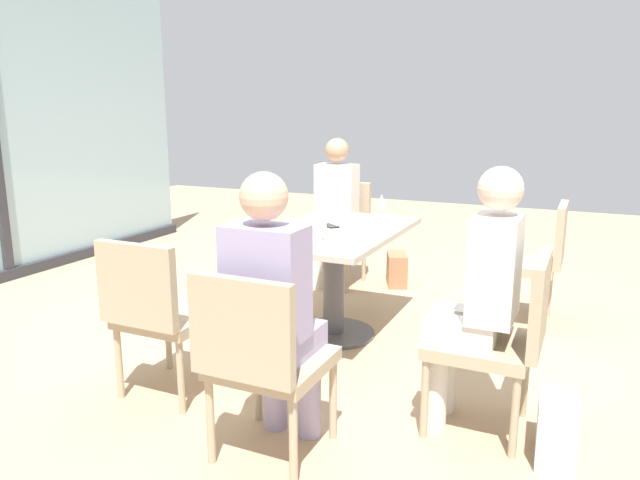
# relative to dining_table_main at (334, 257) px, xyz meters

# --- Properties ---
(ground_plane) EXTENTS (12.00, 12.00, 0.00)m
(ground_plane) POSITION_rel_dining_table_main_xyz_m (0.00, 0.00, -0.54)
(ground_plane) COLOR tan
(dining_table_main) EXTENTS (1.33, 0.81, 0.73)m
(dining_table_main) POSITION_rel_dining_table_main_xyz_m (0.00, 0.00, 0.00)
(dining_table_main) COLOR #BCB29E
(dining_table_main) RESTS_ON ground_plane
(chair_front_left) EXTENTS (0.46, 0.50, 0.87)m
(chair_front_left) POSITION_rel_dining_table_main_xyz_m (-0.80, -1.19, -0.04)
(chair_front_left) COLOR tan
(chair_front_left) RESTS_ON ground_plane
(chair_far_right) EXTENTS (0.50, 0.46, 0.87)m
(chair_far_right) POSITION_rel_dining_table_main_xyz_m (1.19, 0.47, -0.04)
(chair_far_right) COLOR tan
(chair_far_right) RESTS_ON ground_plane
(chair_side_end) EXTENTS (0.50, 0.46, 0.87)m
(chair_side_end) POSITION_rel_dining_table_main_xyz_m (-1.48, -0.31, -0.04)
(chair_side_end) COLOR tan
(chair_side_end) RESTS_ON ground_plane
(chair_front_right) EXTENTS (0.46, 0.50, 0.87)m
(chair_front_right) POSITION_rel_dining_table_main_xyz_m (0.80, -1.19, -0.04)
(chair_front_right) COLOR tan
(chair_front_right) RESTS_ON ground_plane
(chair_far_left) EXTENTS (0.50, 0.46, 0.87)m
(chair_far_left) POSITION_rel_dining_table_main_xyz_m (-1.19, 0.47, -0.04)
(chair_far_left) COLOR tan
(chair_far_left) RESTS_ON ground_plane
(person_front_left) EXTENTS (0.34, 0.39, 1.26)m
(person_front_left) POSITION_rel_dining_table_main_xyz_m (-0.80, -1.08, 0.16)
(person_front_left) COLOR silver
(person_front_left) RESTS_ON ground_plane
(person_far_right) EXTENTS (0.39, 0.34, 1.26)m
(person_far_right) POSITION_rel_dining_table_main_xyz_m (1.08, 0.47, 0.16)
(person_far_right) COLOR silver
(person_far_right) RESTS_ON ground_plane
(person_side_end) EXTENTS (0.39, 0.34, 1.26)m
(person_side_end) POSITION_rel_dining_table_main_xyz_m (-1.38, -0.31, 0.16)
(person_side_end) COLOR #9E93B7
(person_side_end) RESTS_ON ground_plane
(wine_glass_0) EXTENTS (0.07, 0.07, 0.18)m
(wine_glass_0) POSITION_rel_dining_table_main_xyz_m (-0.55, -0.07, 0.32)
(wine_glass_0) COLOR silver
(wine_glass_0) RESTS_ON dining_table_main
(wine_glass_1) EXTENTS (0.07, 0.07, 0.18)m
(wine_glass_1) POSITION_rel_dining_table_main_xyz_m (0.44, -0.18, 0.32)
(wine_glass_1) COLOR silver
(wine_glass_1) RESTS_ON dining_table_main
(wine_glass_2) EXTENTS (0.07, 0.07, 0.18)m
(wine_glass_2) POSITION_rel_dining_table_main_xyz_m (-0.53, 0.06, 0.32)
(wine_glass_2) COLOR silver
(wine_glass_2) RESTS_ON dining_table_main
(wine_glass_3) EXTENTS (0.07, 0.07, 0.18)m
(wine_glass_3) POSITION_rel_dining_table_main_xyz_m (-0.35, -0.07, 0.32)
(wine_glass_3) COLOR silver
(wine_glass_3) RESTS_ON dining_table_main
(coffee_cup) EXTENTS (0.08, 0.08, 0.09)m
(coffee_cup) POSITION_rel_dining_table_main_xyz_m (0.27, 0.13, 0.23)
(coffee_cup) COLOR white
(coffee_cup) RESTS_ON dining_table_main
(cell_phone_on_table) EXTENTS (0.14, 0.16, 0.01)m
(cell_phone_on_table) POSITION_rel_dining_table_main_xyz_m (0.08, 0.06, 0.19)
(cell_phone_on_table) COLOR black
(cell_phone_on_table) RESTS_ON dining_table_main
(handbag_0) EXTENTS (0.31, 0.18, 0.28)m
(handbag_0) POSITION_rel_dining_table_main_xyz_m (-0.93, -1.46, -0.40)
(handbag_0) COLOR silver
(handbag_0) RESTS_ON ground_plane
(handbag_1) EXTENTS (0.34, 0.26, 0.28)m
(handbag_1) POSITION_rel_dining_table_main_xyz_m (1.30, -0.04, -0.40)
(handbag_1) COLOR #A3704C
(handbag_1) RESTS_ON ground_plane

